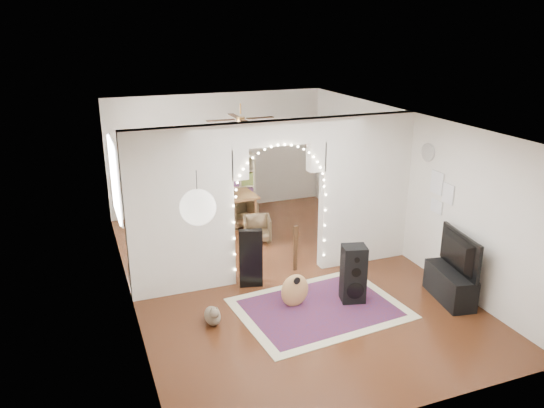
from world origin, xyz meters
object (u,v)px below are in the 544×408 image
object	(u,v)px
floor_speaker	(353,274)
dining_table	(227,199)
media_console	(450,285)
dining_chair_left	(240,213)
bookcase	(224,187)
dining_chair_right	(257,228)
acoustic_guitar	(295,277)

from	to	relation	value
floor_speaker	dining_table	world-z (taller)	floor_speaker
media_console	dining_chair_left	world-z (taller)	dining_chair_left
floor_speaker	bookcase	world-z (taller)	bookcase
dining_chair_left	dining_chair_right	world-z (taller)	dining_chair_left
bookcase	dining_chair_left	xyz separation A→B (m)	(0.19, -0.58, -0.44)
dining_chair_left	media_console	bearing A→B (deg)	-77.44
acoustic_guitar	bookcase	distance (m)	4.23
dining_chair_left	acoustic_guitar	bearing A→B (deg)	-107.73
acoustic_guitar	media_console	xyz separation A→B (m)	(2.37, -0.67, -0.24)
bookcase	dining_table	world-z (taller)	bookcase
acoustic_guitar	dining_table	distance (m)	3.50
media_console	dining_chair_left	xyz separation A→B (m)	(-2.09, 4.31, 0.03)
acoustic_guitar	dining_chair_right	world-z (taller)	acoustic_guitar
media_console	dining_chair_right	bearing A→B (deg)	130.61
floor_speaker	media_console	world-z (taller)	floor_speaker
media_console	dining_table	xyz separation A→B (m)	(-2.43, 4.17, 0.43)
dining_table	dining_chair_right	bearing A→B (deg)	-67.06
dining_chair_left	dining_chair_right	distance (m)	0.93
acoustic_guitar	dining_table	world-z (taller)	acoustic_guitar
dining_table	dining_chair_left	world-z (taller)	dining_table
floor_speaker	dining_table	size ratio (longest dim) A/B	0.75
dining_chair_left	floor_speaker	bearing A→B (deg)	-93.85
media_console	dining_table	bearing A→B (deg)	129.86
bookcase	dining_chair_right	world-z (taller)	bookcase
dining_chair_left	bookcase	bearing A→B (deg)	94.34
dining_chair_right	bookcase	bearing A→B (deg)	114.10
media_console	bookcase	world-z (taller)	bookcase
floor_speaker	media_console	size ratio (longest dim) A/B	0.93
acoustic_guitar	dining_chair_left	world-z (taller)	acoustic_guitar
dining_chair_right	dining_chair_left	bearing A→B (deg)	108.66
acoustic_guitar	floor_speaker	xyz separation A→B (m)	(0.92, -0.17, -0.03)
floor_speaker	bookcase	bearing A→B (deg)	115.20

